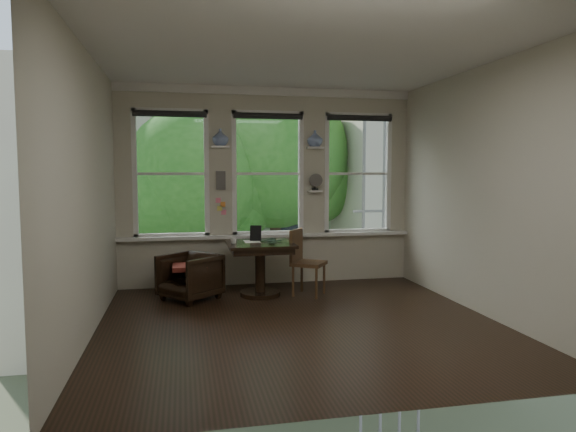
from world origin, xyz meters
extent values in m
plane|color=black|center=(0.00, 0.00, 0.00)|extent=(4.50, 4.50, 0.00)
plane|color=silver|center=(0.00, 0.00, 3.00)|extent=(4.50, 4.50, 0.00)
plane|color=beige|center=(0.00, 2.25, 1.50)|extent=(4.50, 0.00, 4.50)
plane|color=beige|center=(0.00, -2.25, 1.50)|extent=(4.50, 0.00, 4.50)
plane|color=beige|center=(-2.25, 0.00, 1.50)|extent=(0.00, 4.50, 4.50)
plane|color=beige|center=(2.25, 0.00, 1.50)|extent=(0.00, 4.50, 4.50)
cube|color=white|center=(-0.72, 2.15, 2.10)|extent=(0.26, 0.16, 0.03)
cube|color=white|center=(0.72, 2.15, 2.10)|extent=(0.26, 0.16, 0.03)
cube|color=#59544F|center=(-0.72, 2.18, 1.60)|extent=(0.14, 0.06, 0.28)
imported|color=silver|center=(-0.72, 2.15, 2.24)|extent=(0.24, 0.24, 0.25)
imported|color=silver|center=(0.72, 2.15, 2.24)|extent=(0.24, 0.24, 0.25)
imported|color=black|center=(-1.21, 1.38, 0.31)|extent=(0.96, 0.96, 0.63)
cube|color=maroon|center=(-1.21, 1.38, 0.45)|extent=(0.45, 0.45, 0.06)
imported|color=black|center=(-0.10, 1.41, 0.76)|extent=(0.33, 0.26, 0.02)
imported|color=white|center=(-0.62, 1.40, 0.79)|extent=(0.12, 0.12, 0.09)
imported|color=white|center=(-0.13, 1.13, 0.80)|extent=(0.15, 0.15, 0.09)
cube|color=black|center=(-0.28, 1.60, 0.86)|extent=(0.17, 0.12, 0.22)
cube|color=silver|center=(-0.34, 1.53, 0.75)|extent=(0.22, 0.30, 0.00)
camera|label=1|loc=(-1.29, -5.57, 1.72)|focal=32.00mm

